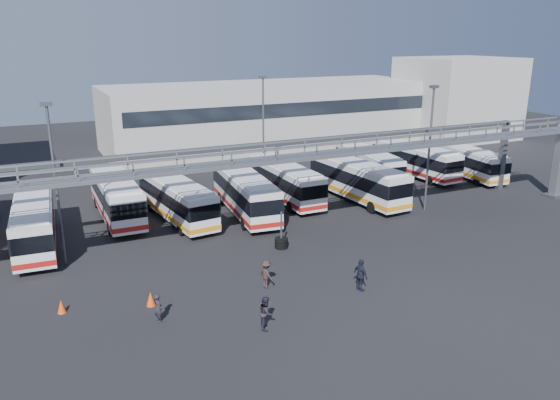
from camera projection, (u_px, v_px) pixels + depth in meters
name	position (u px, v px, depth m)	size (l,w,h in m)	color
ground	(347.00, 266.00, 34.43)	(140.00, 140.00, 0.00)	black
gantry	(304.00, 162.00, 37.90)	(51.40, 5.15, 7.10)	gray
warehouse	(270.00, 115.00, 71.03)	(42.00, 14.00, 8.00)	#9E9E99
building_right	(457.00, 98.00, 76.12)	(14.00, 12.00, 11.00)	#B2B2AD
light_pole_left	(55.00, 177.00, 33.09)	(0.70, 0.35, 10.21)	#4C4F54
light_pole_mid	(430.00, 142.00, 43.76)	(0.70, 0.35, 10.21)	#4C4F54
light_pole_back	(263.00, 123.00, 53.42)	(0.70, 0.35, 10.21)	#4C4F54
bus_1	(34.00, 222.00, 36.93)	(3.10, 10.92, 3.28)	silver
bus_2	(116.00, 195.00, 42.87)	(2.61, 11.15, 3.39)	silver
bus_3	(177.00, 198.00, 42.44)	(3.65, 10.84, 3.23)	silver
bus_4	(245.00, 192.00, 43.78)	(3.64, 11.33, 3.38)	silver
bus_5	(285.00, 180.00, 47.52)	(2.50, 10.78, 3.27)	silver
bus_6	(358.00, 179.00, 47.52)	(3.30, 11.43, 3.43)	silver
bus_7	(368.00, 164.00, 53.98)	(3.69, 10.61, 3.15)	silver
bus_8	(415.00, 159.00, 55.66)	(3.19, 10.87, 3.26)	silver
bus_9	(466.00, 161.00, 55.43)	(3.39, 10.30, 3.07)	silver
pedestrian_a	(158.00, 308.00, 27.52)	(0.55, 0.36, 1.52)	#222028
pedestrian_b	(266.00, 313.00, 26.87)	(0.83, 0.65, 1.71)	black
pedestrian_c	(266.00, 274.00, 31.23)	(1.08, 0.62, 1.67)	#2F211F
pedestrian_d	(361.00, 275.00, 30.79)	(1.13, 0.47, 1.92)	black
cone_left	(151.00, 299.00, 29.28)	(0.49, 0.49, 0.78)	#F5480D
cone_right	(61.00, 306.00, 28.52)	(0.45, 0.45, 0.72)	#F5480D
tire_stack	(281.00, 242.00, 37.19)	(0.91, 0.91, 2.59)	black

